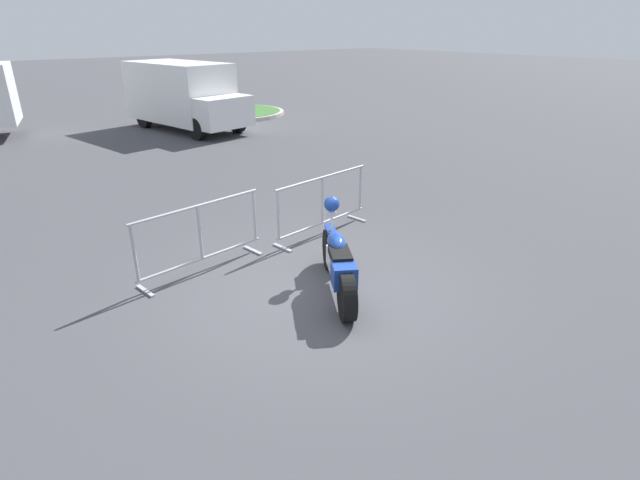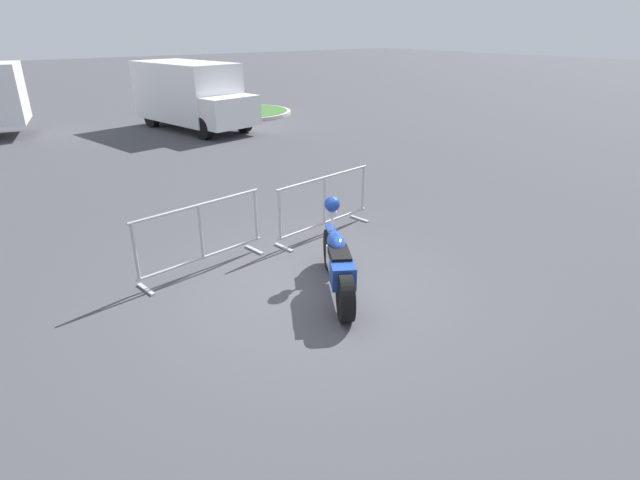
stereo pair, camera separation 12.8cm
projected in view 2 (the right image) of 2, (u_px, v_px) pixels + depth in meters
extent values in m
plane|color=#424247|center=(308.00, 290.00, 7.13)|extent=(120.00, 120.00, 0.00)
cylinder|color=black|center=(331.00, 249.00, 7.70)|extent=(0.48, 0.62, 0.62)
cylinder|color=black|center=(345.00, 298.00, 6.33)|extent=(0.48, 0.62, 0.62)
cube|color=silver|center=(338.00, 265.00, 6.98)|extent=(0.63, 0.81, 0.27)
ellipsoid|color=navy|center=(336.00, 242.00, 7.03)|extent=(0.50, 0.59, 0.25)
cube|color=black|center=(340.00, 255.00, 6.73)|extent=(0.50, 0.57, 0.12)
cube|color=navy|center=(343.00, 275.00, 6.48)|extent=(0.45, 0.46, 0.31)
cube|color=navy|center=(331.00, 230.00, 7.57)|extent=(0.32, 0.40, 0.06)
cylinder|color=silver|center=(332.00, 224.00, 7.43)|extent=(0.05, 0.05, 0.43)
sphere|color=silver|center=(332.00, 212.00, 7.41)|extent=(0.15, 0.15, 0.15)
sphere|color=navy|center=(332.00, 204.00, 7.31)|extent=(0.23, 0.23, 0.23)
cylinder|color=#9EA0A5|center=(198.00, 205.00, 7.35)|extent=(2.18, 0.29, 0.04)
cylinder|color=#9EA0A5|center=(203.00, 257.00, 7.69)|extent=(2.18, 0.29, 0.04)
cylinder|color=#9EA0A5|center=(135.00, 252.00, 6.85)|extent=(0.05, 0.05, 0.85)
cylinder|color=#9EA0A5|center=(201.00, 232.00, 7.52)|extent=(0.05, 0.05, 0.85)
cylinder|color=#9EA0A5|center=(256.00, 215.00, 8.19)|extent=(0.05, 0.05, 0.85)
cube|color=#9EA0A5|center=(146.00, 289.00, 7.13)|extent=(0.11, 0.44, 0.03)
cube|color=#9EA0A5|center=(254.00, 250.00, 8.39)|extent=(0.11, 0.44, 0.03)
cylinder|color=#9EA0A5|center=(324.00, 177.00, 8.70)|extent=(2.18, 0.29, 0.04)
cylinder|color=#9EA0A5|center=(324.00, 223.00, 9.03)|extent=(2.18, 0.29, 0.04)
cylinder|color=#9EA0A5|center=(280.00, 215.00, 8.20)|extent=(0.05, 0.05, 0.85)
cylinder|color=#9EA0A5|center=(324.00, 201.00, 8.87)|extent=(0.05, 0.05, 0.85)
cylinder|color=#9EA0A5|center=(363.00, 188.00, 9.54)|extent=(0.05, 0.05, 0.85)
cube|color=#9EA0A5|center=(284.00, 247.00, 8.48)|extent=(0.11, 0.44, 0.03)
cube|color=#9EA0A5|center=(359.00, 219.00, 9.73)|extent=(0.11, 0.44, 0.03)
cube|color=white|center=(187.00, 91.00, 17.95)|extent=(2.64, 4.37, 2.00)
cube|color=white|center=(231.00, 112.00, 16.58)|extent=(2.02, 1.20, 1.00)
cylinder|color=black|center=(244.00, 122.00, 17.59)|extent=(0.35, 0.75, 0.72)
cylinder|color=black|center=(204.00, 129.00, 16.45)|extent=(0.35, 0.75, 0.72)
cylinder|color=black|center=(190.00, 112.00, 19.64)|extent=(0.35, 0.75, 0.72)
cylinder|color=black|center=(152.00, 117.00, 18.51)|extent=(0.35, 0.75, 0.72)
cylinder|color=#ADA89E|center=(244.00, 113.00, 21.30)|extent=(4.00, 4.00, 0.14)
cylinder|color=#38662D|center=(244.00, 111.00, 21.27)|extent=(3.68, 3.68, 0.02)
sphere|color=#286023|center=(233.00, 101.00, 21.40)|extent=(0.90, 0.90, 0.90)
sphere|color=#1E511E|center=(241.00, 101.00, 21.88)|extent=(0.74, 0.74, 0.74)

